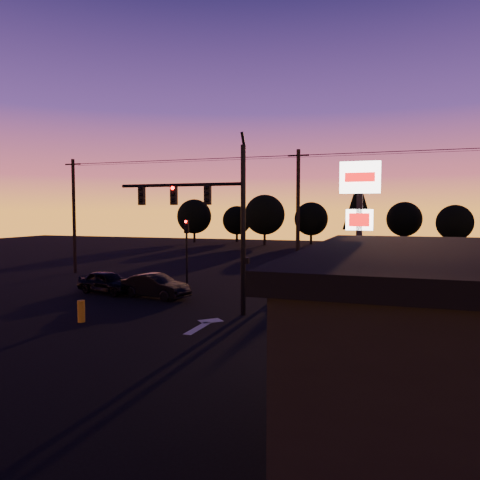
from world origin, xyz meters
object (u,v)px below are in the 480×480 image
object	(u,v)px
car_left	(107,282)
secondary_signal	(187,242)
suv_parked	(416,352)
pylon_sign	(360,211)
car_mid	(155,286)
bollard	(81,311)
car_right	(324,285)
traffic_signal_mast	(211,211)

from	to	relation	value
car_left	secondary_signal	bearing A→B (deg)	-21.08
suv_parked	car_left	bearing A→B (deg)	157.30
pylon_sign	car_left	size ratio (longest dim) A/B	1.72
pylon_sign	car_left	bearing A→B (deg)	160.29
secondary_signal	pylon_sign	distance (m)	15.75
car_mid	pylon_sign	bearing A→B (deg)	-102.54
bollard	car_right	size ratio (longest dim) A/B	0.19
secondary_signal	bollard	world-z (taller)	secondary_signal
pylon_sign	suv_parked	xyz separation A→B (m)	(1.99, -3.48, -4.20)
traffic_signal_mast	car_right	world-z (taller)	traffic_signal_mast
secondary_signal	car_mid	distance (m)	5.40
secondary_signal	bollard	xyz separation A→B (m)	(0.15, -11.16, -2.37)
car_left	suv_parked	distance (m)	19.20
car_mid	secondary_signal	bearing A→B (deg)	15.49
car_mid	car_right	world-z (taller)	car_right
car_left	car_mid	world-z (taller)	same
traffic_signal_mast	secondary_signal	distance (m)	9.19
car_right	traffic_signal_mast	bearing A→B (deg)	-30.57
secondary_signal	car_mid	xyz separation A→B (m)	(0.39, -4.93, -2.19)
traffic_signal_mast	car_right	distance (m)	8.39
pylon_sign	car_right	world-z (taller)	pylon_sign
bollard	car_left	distance (m)	7.30
car_left	car_right	bearing A→B (deg)	-65.01
secondary_signal	car_mid	bearing A→B (deg)	-85.51
pylon_sign	traffic_signal_mast	bearing A→B (deg)	160.64
traffic_signal_mast	suv_parked	size ratio (longest dim) A/B	1.68
traffic_signal_mast	secondary_signal	world-z (taller)	traffic_signal_mast
car_right	pylon_sign	bearing A→B (deg)	25.44
bollard	car_mid	xyz separation A→B (m)	(0.23, 6.24, 0.19)
traffic_signal_mast	suv_parked	distance (m)	11.67
car_right	car_mid	bearing A→B (deg)	-62.97
secondary_signal	pylon_sign	xyz separation A→B (m)	(12.00, -9.99, 2.05)
secondary_signal	suv_parked	bearing A→B (deg)	-43.90
secondary_signal	suv_parked	xyz separation A→B (m)	(13.99, -13.46, -2.15)
traffic_signal_mast	car_mid	xyz separation A→B (m)	(-4.52, 2.57, -4.26)
bollard	car_mid	bearing A→B (deg)	87.84
pylon_sign	car_right	size ratio (longest dim) A/B	1.32
traffic_signal_mast	pylon_sign	xyz separation A→B (m)	(7.10, -2.49, -0.02)
pylon_sign	car_right	distance (m)	9.53
pylon_sign	bollard	xyz separation A→B (m)	(-11.85, -1.18, -4.43)
secondary_signal	car_right	world-z (taller)	secondary_signal
car_left	car_right	xyz separation A→B (m)	(12.48, 2.79, 0.08)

